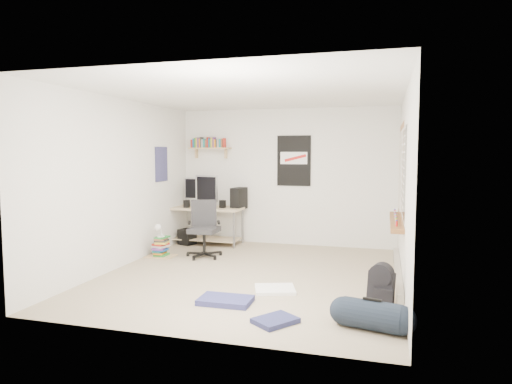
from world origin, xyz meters
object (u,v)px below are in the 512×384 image
(office_chair, at_px, (204,227))
(book_stack, at_px, (161,248))
(backpack, at_px, (381,288))
(desk, at_px, (205,224))
(duffel_bag, at_px, (372,316))

(office_chair, xyz_separation_m, book_stack, (-0.70, -0.17, -0.34))
(backpack, xyz_separation_m, book_stack, (-3.50, 1.49, -0.05))
(desk, relative_size, duffel_bag, 2.55)
(backpack, relative_size, book_stack, 0.85)
(office_chair, bearing_deg, book_stack, 171.19)
(duffel_bag, bearing_deg, office_chair, 150.95)
(desk, height_order, office_chair, office_chair)
(duffel_bag, xyz_separation_m, book_stack, (-3.42, 2.24, 0.01))
(office_chair, relative_size, backpack, 2.56)
(desk, bearing_deg, book_stack, -125.45)
(backpack, bearing_deg, office_chair, 163.46)
(book_stack, bearing_deg, duffel_bag, -33.18)
(backpack, bearing_deg, book_stack, 171.07)
(desk, height_order, duffel_bag, desk)
(office_chair, height_order, backpack, office_chair)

